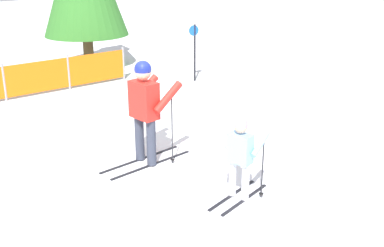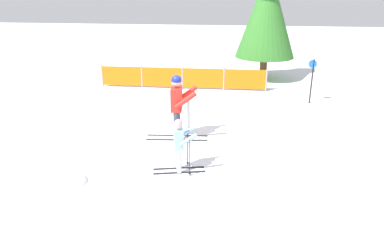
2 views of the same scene
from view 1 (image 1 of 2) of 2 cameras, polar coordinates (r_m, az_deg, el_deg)
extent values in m
plane|color=white|center=(8.40, -5.50, -4.05)|extent=(60.00, 60.00, 0.00)
cube|color=black|center=(8.32, -6.13, -4.23)|extent=(1.65, 0.18, 0.02)
cube|color=black|center=(8.10, -4.77, -4.89)|extent=(1.65, 0.18, 0.02)
cylinder|color=#333847|center=(8.17, -6.23, -1.65)|extent=(0.16, 0.16, 0.78)
cylinder|color=#333847|center=(7.94, -4.85, -2.25)|extent=(0.16, 0.16, 0.78)
cube|color=red|center=(7.83, -5.72, 2.80)|extent=(0.32, 0.51, 0.61)
cylinder|color=red|center=(8.19, -5.66, 3.99)|extent=(0.58, 0.17, 0.47)
cylinder|color=red|center=(7.74, -2.87, 3.12)|extent=(0.58, 0.17, 0.47)
sphere|color=#D8AD8C|center=(7.71, -5.83, 6.08)|extent=(0.26, 0.26, 0.26)
sphere|color=navy|center=(7.70, -5.85, 6.42)|extent=(0.27, 0.27, 0.27)
cylinder|color=black|center=(8.41, -5.29, 0.43)|extent=(0.02, 0.02, 1.22)
cylinder|color=black|center=(8.60, -5.18, -3.02)|extent=(0.07, 0.07, 0.01)
cylinder|color=black|center=(7.94, -2.37, -0.68)|extent=(0.02, 0.02, 1.22)
cylinder|color=black|center=(8.14, -2.32, -4.31)|extent=(0.07, 0.07, 0.01)
cube|color=black|center=(7.14, 4.77, -8.45)|extent=(1.14, 0.30, 0.02)
cube|color=black|center=(7.04, 6.27, -8.95)|extent=(1.14, 0.30, 0.02)
cylinder|color=silver|center=(7.01, 4.83, -6.41)|extent=(0.11, 0.11, 0.55)
cylinder|color=silver|center=(6.90, 6.35, -6.88)|extent=(0.11, 0.11, 0.55)
cube|color=#8CBFF2|center=(6.76, 5.72, -2.94)|extent=(0.27, 0.37, 0.43)
cylinder|color=#8CBFF2|center=(6.99, 5.09, -1.66)|extent=(0.43, 0.18, 0.30)
cylinder|color=#8CBFF2|center=(6.78, 8.10, -2.45)|extent=(0.43, 0.18, 0.30)
sphere|color=#D8AD8C|center=(6.64, 5.81, -0.38)|extent=(0.18, 0.18, 0.18)
sphere|color=pink|center=(6.63, 5.82, -0.12)|extent=(0.19, 0.19, 0.19)
cylinder|color=black|center=(7.19, 4.89, -4.55)|extent=(0.02, 0.02, 0.85)
cylinder|color=black|center=(7.35, 4.81, -7.15)|extent=(0.07, 0.07, 0.01)
cylinder|color=black|center=(6.95, 8.34, -5.56)|extent=(0.02, 0.02, 0.85)
cylinder|color=black|center=(7.12, 8.20, -8.23)|extent=(0.07, 0.07, 0.01)
cylinder|color=gray|center=(12.26, -21.38, 4.55)|extent=(0.06, 0.06, 0.91)
cylinder|color=gray|center=(12.83, -14.43, 5.92)|extent=(0.06, 0.06, 0.91)
cylinder|color=gray|center=(13.58, -8.13, 7.08)|extent=(0.06, 0.06, 0.91)
cube|color=orange|center=(12.52, -17.83, 5.26)|extent=(1.65, 0.04, 0.76)
cube|color=orange|center=(13.19, -11.19, 6.53)|extent=(1.65, 0.04, 0.76)
cylinder|color=#4C3823|center=(15.32, -12.17, 8.41)|extent=(0.31, 0.31, 0.99)
cylinder|color=black|center=(13.22, 0.32, 8.34)|extent=(0.05, 0.05, 1.55)
cylinder|color=blue|center=(13.10, 0.21, 10.96)|extent=(0.28, 0.08, 0.28)
camera|label=2|loc=(6.41, 81.49, 8.42)|focal=35.00mm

